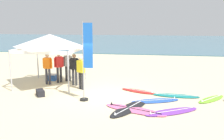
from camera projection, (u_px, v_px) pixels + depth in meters
ground_plane at (103, 95)px, 11.94m from camera, size 80.00×80.00×0.00m
sea at (141, 41)px, 43.57m from camera, size 80.00×36.00×0.10m
canopy_tent at (50, 41)px, 13.30m from camera, size 3.07×3.07×2.75m
surfboard_teal at (176, 96)px, 11.66m from camera, size 2.15×0.72×0.19m
surfboard_red at (138, 91)px, 12.42m from camera, size 1.85×1.17×0.19m
surfboard_purple at (172, 112)px, 9.59m from camera, size 2.27×1.70×0.19m
surfboard_lime at (211, 99)px, 11.14m from camera, size 1.57×1.66×0.19m
surfboard_black at (129, 108)px, 9.99m from camera, size 1.69×2.57×0.19m
surfboard_blue at (155, 101)px, 10.91m from camera, size 2.22×1.30×0.19m
surfboard_pink at (135, 110)px, 9.80m from camera, size 2.64×1.59×0.19m
person_orange at (48, 67)px, 13.74m from camera, size 0.55×0.23×1.71m
person_grey at (68, 64)px, 14.50m from camera, size 0.49×0.37×1.71m
person_yellow at (81, 70)px, 12.70m from camera, size 0.51×0.35×1.71m
person_red at (59, 65)px, 14.15m from camera, size 0.44×0.40×1.71m
person_black at (74, 67)px, 13.51m from camera, size 0.55×0.26×1.71m
banner_flag at (86, 65)px, 10.76m from camera, size 0.60×0.36×3.40m
gear_bag_near_tent at (40, 93)px, 11.74m from camera, size 0.60×0.68×0.28m
cooler_box at (52, 77)px, 14.77m from camera, size 0.50×0.36×0.39m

